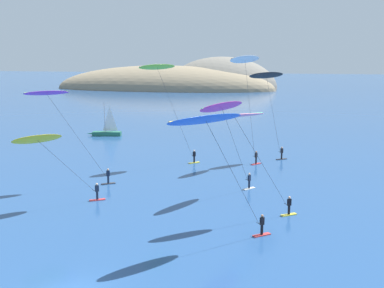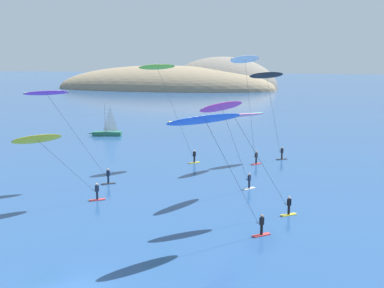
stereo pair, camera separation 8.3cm
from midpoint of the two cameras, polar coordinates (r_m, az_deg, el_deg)
headland_island at (r=186.18m, az=-0.27°, el=6.54°), size 85.02×38.50×24.48m
sailboat_near at (r=83.15m, az=-10.29°, el=1.41°), size 5.97×2.18×5.70m
kitesurfer_yellow at (r=44.33m, az=-17.34°, el=-0.00°), size 6.49×6.66×7.11m
kitesurfer_magenta at (r=45.26m, az=3.71°, el=3.84°), size 5.19×8.06×9.61m
kitesurfer_pink at (r=38.35m, az=5.63°, el=2.28°), size 7.79×6.43×9.38m
kitesurfer_purple at (r=50.19m, az=-16.09°, el=4.66°), size 7.58×6.00×10.38m
kitesurfer_white at (r=58.14m, az=6.36°, el=9.07°), size 4.13×5.59×13.74m
kitesurfer_lime at (r=57.80m, az=-3.81°, el=8.17°), size 6.67×6.54×12.73m
kitesurfer_blue at (r=32.62m, az=2.07°, el=1.99°), size 7.06×7.71×10.06m
kitesurfer_black at (r=61.73m, az=8.91°, el=7.32°), size 5.36×4.98×11.67m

